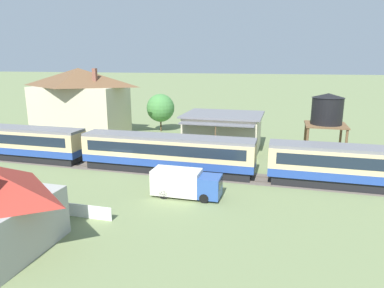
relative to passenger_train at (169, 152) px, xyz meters
name	(u,v)px	position (x,y,z in m)	size (l,w,h in m)	color
ground_plane	(126,170)	(-4.80, -0.73, -2.19)	(600.00, 600.00, 0.00)	#707F51
passenger_train	(169,152)	(0.00, 0.00, 0.00)	(58.76, 3.12, 3.95)	#234293
railway_track	(204,175)	(3.82, 0.00, -2.19)	(123.86, 3.60, 0.04)	#665B51
station_building	(223,131)	(3.76, 11.37, 0.23)	(10.30, 9.78, 4.79)	beige
station_house_brown_roof	(80,101)	(-19.55, 14.17, 3.26)	(14.62, 8.65, 10.59)	beige
water_tower	(327,111)	(16.36, 8.88, 3.80)	(4.63, 4.63, 8.02)	brown
delivery_truck_blue	(185,183)	(3.55, -6.21, -0.96)	(6.04, 2.20, 2.38)	#2D519E
yard_tree_0	(161,108)	(-8.52, 20.53, 1.77)	(4.67, 4.67, 6.30)	#4C3823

